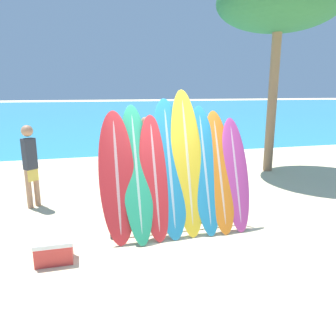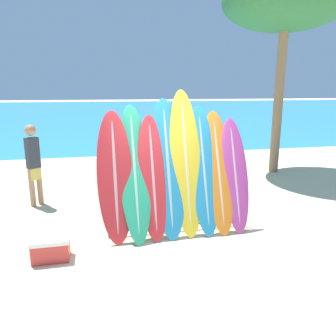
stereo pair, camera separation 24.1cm
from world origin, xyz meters
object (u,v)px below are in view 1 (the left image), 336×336
Objects in this scene: surfboard_slot_1 at (137,173)px; surfboard_slot_6 at (220,171)px; surfboard_slot_7 at (235,174)px; palm_tree at (279,4)px; surfboard_slot_2 at (155,177)px; surfboard_slot_4 at (187,162)px; surfboard_slot_5 at (205,170)px; cooler_box at (54,251)px; person_near_water at (30,163)px; person_far_left at (145,143)px; surfboard_slot_0 at (117,177)px; person_mid_beach at (163,136)px; surfboard_slot_3 at (170,168)px; surfboard_rack at (180,204)px.

surfboard_slot_1 is 1.50m from surfboard_slot_6.
surfboard_slot_7 is 0.35× the size of palm_tree.
surfboard_slot_4 is (0.60, 0.07, 0.21)m from surfboard_slot_2.
surfboard_slot_6 is at bearing 174.73° from surfboard_slot_7.
surfboard_slot_5 is 4.00× the size of cooler_box.
person_near_water is 1.04× the size of person_far_left.
person_near_water is (-2.85, 1.97, -0.28)m from surfboard_slot_4.
surfboard_slot_0 is 0.64m from surfboard_slot_2.
surfboard_slot_5 is 1.31× the size of person_mid_beach.
surfboard_slot_0 is 0.92× the size of surfboard_slot_3.
surfboard_slot_7 is 3.60× the size of cooler_box.
surfboard_slot_3 is at bearing 177.64° from surfboard_slot_6.
person_mid_beach is at bearing 89.33° from surfboard_slot_7.
surfboard_slot_4 is (0.16, 0.07, 0.73)m from surfboard_rack.
surfboard_slot_4 reaches higher than surfboard_slot_6.
person_far_left is 5.36m from cooler_box.
surfboard_slot_3 reaches higher than surfboard_slot_1.
surfboard_slot_1 is 0.58m from surfboard_slot_3.
palm_tree is (3.54, 3.63, 3.74)m from surfboard_slot_5.
surfboard_slot_7 is (0.90, -0.08, -0.25)m from surfboard_slot_4.
surfboard_slot_3 is at bearing 2.96° from surfboard_slot_0.
surfboard_slot_6 is 5.69m from person_mid_beach.
surfboard_rack is 1.05× the size of surfboard_slot_3.
surfboard_slot_6 is 3.84× the size of cooler_box.
surfboard_slot_3 is 0.94× the size of surfboard_slot_4.
surfboard_slot_7 is at bearing 60.76° from person_far_left.
surfboard_rack is at bearing 104.08° from person_near_water.
surfboard_slot_2 is 0.64m from surfboard_slot_4.
surfboard_slot_7 is at bearing -5.27° from surfboard_slot_6.
person_far_left is at bearing 81.16° from surfboard_slot_2.
palm_tree is (4.76, 3.62, 3.73)m from surfboard_slot_1.
surfboard_slot_2 is at bearing 18.40° from cooler_box.
surfboard_rack is at bearing -0.41° from surfboard_slot_0.
surfboard_slot_5 is 1.11× the size of surfboard_slot_7.
cooler_box is (-1.36, -0.60, -0.95)m from surfboard_slot_1.
surfboard_rack is 1.22m from surfboard_slot_0.
cooler_box is at bearing -165.26° from surfboard_rack.
surfboard_slot_5 is 5.70m from person_mid_beach.
surfboard_slot_2 reaches higher than surfboard_slot_7.
surfboard_slot_3 is 4.19m from person_far_left.
surfboard_slot_2 is 0.94× the size of surfboard_slot_5.
surfboard_slot_4 reaches higher than surfboard_slot_3.
surfboard_slot_2 is at bearing 99.01° from person_near_water.
surfboard_slot_1 is 5.95m from person_mid_beach.
surfboard_slot_1 is 1.06× the size of surfboard_slot_6.
surfboard_slot_0 is 1.48m from cooler_box.
palm_tree is (5.10, 3.65, 3.77)m from surfboard_slot_0.
surfboard_slot_5 is (0.64, -0.02, -0.07)m from surfboard_slot_3.
surfboard_slot_5 reaches higher than surfboard_rack.
surfboard_slot_7 is 5.70m from person_mid_beach.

